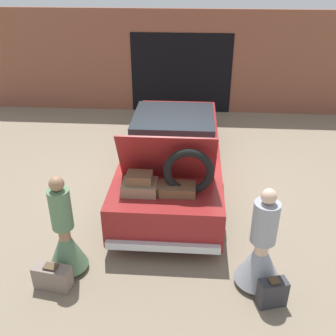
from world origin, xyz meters
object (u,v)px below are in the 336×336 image
object	(u,v)px
suitcase_beside_left_person	(53,277)
suitcase_beside_right_person	(272,293)
person_right	(261,252)
person_left	(65,239)
car	(173,153)

from	to	relation	value
suitcase_beside_left_person	suitcase_beside_right_person	distance (m)	2.95
person_right	person_left	bearing A→B (deg)	97.32
person_left	suitcase_beside_left_person	bearing A→B (deg)	-24.92
car	suitcase_beside_left_person	bearing A→B (deg)	-115.56
person_left	suitcase_beside_left_person	world-z (taller)	person_left
car	person_left	bearing A→B (deg)	-116.73
car	suitcase_beside_left_person	xyz separation A→B (m)	(-1.46, -3.05, -0.42)
person_right	suitcase_beside_left_person	distance (m)	2.84
person_right	suitcase_beside_right_person	size ratio (longest dim) A/B	3.70
person_left	suitcase_beside_left_person	distance (m)	0.54
car	person_left	size ratio (longest dim) A/B	3.17
suitcase_beside_left_person	suitcase_beside_right_person	world-z (taller)	suitcase_beside_right_person
person_right	suitcase_beside_left_person	xyz separation A→B (m)	(-2.81, -0.28, -0.36)
person_right	suitcase_beside_right_person	world-z (taller)	person_right
suitcase_beside_right_person	car	bearing A→B (deg)	115.32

